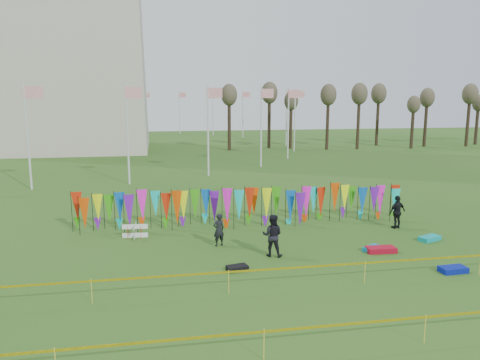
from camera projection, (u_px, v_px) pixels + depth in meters
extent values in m
plane|color=#264D15|center=(275.00, 273.00, 18.77)|extent=(160.00, 160.00, 0.00)
cylinder|color=silver|center=(286.00, 118.00, 67.02)|extent=(0.16, 0.16, 8.00)
plane|color=red|center=(291.00, 94.00, 66.54)|extent=(1.40, 0.00, 1.40)
cylinder|color=silver|center=(268.00, 116.00, 73.87)|extent=(0.16, 0.16, 8.00)
plane|color=red|center=(272.00, 95.00, 73.40)|extent=(1.40, 0.00, 1.40)
cylinder|color=silver|center=(243.00, 114.00, 79.93)|extent=(0.16, 0.16, 8.00)
plane|color=red|center=(246.00, 95.00, 79.45)|extent=(1.40, 0.00, 1.40)
cylinder|color=silver|center=(213.00, 113.00, 84.77)|extent=(0.16, 0.16, 8.00)
plane|color=red|center=(216.00, 95.00, 84.29)|extent=(1.40, 0.00, 1.40)
cylinder|color=silver|center=(180.00, 113.00, 88.07)|extent=(0.16, 0.16, 8.00)
plane|color=red|center=(182.00, 95.00, 87.59)|extent=(1.40, 0.00, 1.40)
cylinder|color=silver|center=(143.00, 112.00, 89.60)|extent=(0.16, 0.16, 8.00)
plane|color=red|center=(146.00, 95.00, 89.12)|extent=(1.40, 0.00, 1.40)
cylinder|color=silver|center=(105.00, 113.00, 89.25)|extent=(0.16, 0.16, 8.00)
plane|color=red|center=(107.00, 95.00, 88.78)|extent=(1.40, 0.00, 1.40)
cylinder|color=silver|center=(64.00, 113.00, 87.07)|extent=(0.16, 0.16, 8.00)
plane|color=red|center=(66.00, 95.00, 86.59)|extent=(1.40, 0.00, 1.40)
cylinder|color=silver|center=(21.00, 114.00, 83.18)|extent=(0.16, 0.16, 8.00)
plane|color=red|center=(23.00, 95.00, 82.70)|extent=(1.40, 0.00, 1.40)
cylinder|color=silver|center=(28.00, 137.00, 35.00)|extent=(0.16, 0.16, 8.00)
plane|color=red|center=(33.00, 92.00, 34.53)|extent=(1.40, 0.00, 1.40)
cylinder|color=silver|center=(128.00, 135.00, 37.19)|extent=(0.16, 0.16, 8.00)
plane|color=red|center=(134.00, 93.00, 36.72)|extent=(1.40, 0.00, 1.40)
cylinder|color=silver|center=(208.00, 131.00, 41.08)|extent=(0.16, 0.16, 8.00)
plane|color=red|center=(214.00, 93.00, 40.61)|extent=(1.40, 0.00, 1.40)
cylinder|color=silver|center=(261.00, 127.00, 46.40)|extent=(0.16, 0.16, 8.00)
plane|color=red|center=(267.00, 93.00, 45.93)|extent=(1.40, 0.00, 1.40)
cylinder|color=silver|center=(288.00, 123.00, 52.80)|extent=(0.16, 0.16, 8.00)
plane|color=red|center=(294.00, 94.00, 52.32)|extent=(1.40, 0.00, 1.40)
cylinder|color=silver|center=(295.00, 120.00, 59.83)|extent=(0.16, 0.16, 8.00)
plane|color=red|center=(300.00, 94.00, 59.35)|extent=(1.40, 0.00, 1.40)
cylinder|color=black|center=(70.00, 214.00, 24.03)|extent=(0.03, 0.03, 2.08)
cone|color=red|center=(76.00, 211.00, 24.05)|extent=(0.64, 0.64, 1.60)
cylinder|color=black|center=(82.00, 213.00, 24.13)|extent=(0.03, 0.03, 2.08)
cone|color=#DD4307|center=(87.00, 210.00, 24.15)|extent=(0.64, 0.64, 1.60)
cylinder|color=black|center=(93.00, 213.00, 24.23)|extent=(0.03, 0.03, 2.08)
cone|color=#E8FF0D|center=(98.00, 210.00, 24.25)|extent=(0.64, 0.64, 1.60)
cylinder|color=black|center=(104.00, 213.00, 24.32)|extent=(0.03, 0.03, 2.08)
cone|color=#34A312|center=(110.00, 209.00, 24.35)|extent=(0.64, 0.64, 1.60)
cylinder|color=black|center=(115.00, 212.00, 24.42)|extent=(0.03, 0.03, 2.08)
cone|color=blue|center=(121.00, 209.00, 24.44)|extent=(0.64, 0.64, 1.60)
cylinder|color=black|center=(126.00, 212.00, 24.52)|extent=(0.03, 0.03, 2.08)
cone|color=#6C14B3|center=(132.00, 208.00, 24.54)|extent=(0.64, 0.64, 1.60)
cylinder|color=black|center=(137.00, 211.00, 24.62)|extent=(0.03, 0.03, 2.08)
cone|color=#FF1CD0|center=(143.00, 208.00, 24.64)|extent=(0.64, 0.64, 1.60)
cylinder|color=black|center=(148.00, 211.00, 24.72)|extent=(0.03, 0.03, 2.08)
cone|color=#0DC9C2|center=(153.00, 207.00, 24.74)|extent=(0.64, 0.64, 1.60)
cylinder|color=black|center=(159.00, 210.00, 24.82)|extent=(0.03, 0.03, 2.08)
cone|color=red|center=(164.00, 207.00, 24.84)|extent=(0.64, 0.64, 1.60)
cylinder|color=black|center=(170.00, 210.00, 24.91)|extent=(0.03, 0.03, 2.08)
cone|color=#DD4307|center=(175.00, 207.00, 24.93)|extent=(0.64, 0.64, 1.60)
cylinder|color=black|center=(180.00, 209.00, 25.01)|extent=(0.03, 0.03, 2.08)
cone|color=#E8FF0D|center=(185.00, 206.00, 25.03)|extent=(0.64, 0.64, 1.60)
cylinder|color=black|center=(191.00, 209.00, 25.11)|extent=(0.03, 0.03, 2.08)
cone|color=#34A312|center=(196.00, 206.00, 25.13)|extent=(0.64, 0.64, 1.60)
cylinder|color=black|center=(201.00, 208.00, 25.21)|extent=(0.03, 0.03, 2.08)
cone|color=blue|center=(206.00, 205.00, 25.23)|extent=(0.64, 0.64, 1.60)
cylinder|color=black|center=(212.00, 208.00, 25.31)|extent=(0.03, 0.03, 2.08)
cone|color=#6C14B3|center=(217.00, 205.00, 25.33)|extent=(0.64, 0.64, 1.60)
cylinder|color=black|center=(222.00, 208.00, 25.41)|extent=(0.03, 0.03, 2.08)
cone|color=#FF1CD0|center=(227.00, 204.00, 25.43)|extent=(0.64, 0.64, 1.60)
cylinder|color=black|center=(232.00, 207.00, 25.50)|extent=(0.03, 0.03, 2.08)
cone|color=#0DC9C2|center=(237.00, 204.00, 25.52)|extent=(0.64, 0.64, 1.60)
cylinder|color=black|center=(242.00, 207.00, 25.60)|extent=(0.03, 0.03, 2.08)
cone|color=red|center=(247.00, 204.00, 25.62)|extent=(0.64, 0.64, 1.60)
cylinder|color=black|center=(252.00, 206.00, 25.70)|extent=(0.03, 0.03, 2.08)
cone|color=#DD4307|center=(257.00, 203.00, 25.72)|extent=(0.64, 0.64, 1.60)
cylinder|color=black|center=(262.00, 206.00, 25.80)|extent=(0.03, 0.03, 2.08)
cone|color=#E8FF0D|center=(267.00, 203.00, 25.82)|extent=(0.64, 0.64, 1.60)
cylinder|color=black|center=(272.00, 206.00, 25.90)|extent=(0.03, 0.03, 2.08)
cone|color=#34A312|center=(277.00, 202.00, 25.92)|extent=(0.64, 0.64, 1.60)
cylinder|color=black|center=(282.00, 205.00, 25.99)|extent=(0.03, 0.03, 2.08)
cone|color=blue|center=(287.00, 202.00, 26.01)|extent=(0.64, 0.64, 1.60)
cylinder|color=black|center=(292.00, 205.00, 26.09)|extent=(0.03, 0.03, 2.08)
cone|color=#6C14B3|center=(296.00, 202.00, 26.11)|extent=(0.64, 0.64, 1.60)
cylinder|color=black|center=(301.00, 204.00, 26.19)|extent=(0.03, 0.03, 2.08)
cone|color=#FF1CD0|center=(306.00, 201.00, 26.21)|extent=(0.64, 0.64, 1.60)
cylinder|color=black|center=(311.00, 204.00, 26.29)|extent=(0.03, 0.03, 2.08)
cone|color=#0DC9C2|center=(316.00, 201.00, 26.31)|extent=(0.64, 0.64, 1.60)
cylinder|color=black|center=(320.00, 203.00, 26.39)|extent=(0.03, 0.03, 2.08)
cone|color=red|center=(325.00, 200.00, 26.41)|extent=(0.64, 0.64, 1.60)
cylinder|color=black|center=(330.00, 203.00, 26.49)|extent=(0.03, 0.03, 2.08)
cone|color=#DD4307|center=(335.00, 200.00, 26.51)|extent=(0.64, 0.64, 1.60)
cylinder|color=black|center=(339.00, 203.00, 26.58)|extent=(0.03, 0.03, 2.08)
cone|color=#E8FF0D|center=(344.00, 200.00, 26.60)|extent=(0.64, 0.64, 1.60)
cylinder|color=black|center=(349.00, 202.00, 26.68)|extent=(0.03, 0.03, 2.08)
cone|color=#34A312|center=(353.00, 199.00, 26.70)|extent=(0.64, 0.64, 1.60)
cylinder|color=black|center=(358.00, 202.00, 26.78)|extent=(0.03, 0.03, 2.08)
cone|color=blue|center=(363.00, 199.00, 26.80)|extent=(0.64, 0.64, 1.60)
cylinder|color=black|center=(367.00, 202.00, 26.88)|extent=(0.03, 0.03, 2.08)
cone|color=#6C14B3|center=(372.00, 199.00, 26.90)|extent=(0.64, 0.64, 1.60)
cylinder|color=black|center=(376.00, 201.00, 26.98)|extent=(0.03, 0.03, 2.08)
cone|color=#FF1CD0|center=(381.00, 198.00, 27.00)|extent=(0.64, 0.64, 1.60)
cylinder|color=black|center=(385.00, 201.00, 27.07)|extent=(0.03, 0.03, 2.08)
cone|color=#0DC9C2|center=(390.00, 198.00, 27.10)|extent=(0.64, 0.64, 1.60)
cylinder|color=black|center=(394.00, 200.00, 27.17)|extent=(0.03, 0.03, 2.08)
cone|color=red|center=(399.00, 197.00, 27.19)|extent=(0.64, 0.64, 1.60)
cube|color=#FFE705|center=(286.00, 268.00, 17.04)|extent=(26.00, 0.01, 0.08)
cylinder|color=yellow|center=(87.00, 292.00, 15.89)|extent=(0.02, 0.02, 0.90)
cylinder|color=yellow|center=(232.00, 282.00, 16.76)|extent=(0.02, 0.02, 0.90)
cylinder|color=yellow|center=(363.00, 272.00, 17.63)|extent=(0.02, 0.02, 0.90)
cube|color=#FFE705|center=(330.00, 326.00, 12.77)|extent=(26.00, 0.01, 0.08)
cylinder|color=yellow|center=(259.00, 345.00, 12.49)|extent=(0.02, 0.02, 0.90)
cylinder|color=yellow|center=(430.00, 329.00, 13.36)|extent=(0.02, 0.02, 0.90)
cylinder|color=#332819|center=(236.00, 126.00, 61.89)|extent=(0.44, 0.44, 6.40)
ellipsoid|color=brown|center=(236.00, 100.00, 61.30)|extent=(1.92, 1.92, 2.56)
cylinder|color=#332819|center=(266.00, 125.00, 62.58)|extent=(0.44, 0.44, 6.40)
ellipsoid|color=brown|center=(266.00, 100.00, 61.99)|extent=(1.92, 1.92, 2.56)
cylinder|color=#332819|center=(294.00, 125.00, 63.28)|extent=(0.44, 0.44, 6.40)
ellipsoid|color=brown|center=(295.00, 100.00, 62.69)|extent=(1.92, 1.92, 2.56)
cylinder|color=#332819|center=(322.00, 125.00, 63.98)|extent=(0.44, 0.44, 6.40)
ellipsoid|color=brown|center=(323.00, 100.00, 63.39)|extent=(1.92, 1.92, 2.56)
cylinder|color=#332819|center=(350.00, 124.00, 64.68)|extent=(0.44, 0.44, 6.40)
ellipsoid|color=brown|center=(351.00, 100.00, 64.09)|extent=(1.92, 1.92, 2.56)
cylinder|color=#332819|center=(377.00, 124.00, 65.38)|extent=(0.44, 0.44, 6.40)
ellipsoid|color=brown|center=(378.00, 100.00, 64.79)|extent=(1.92, 1.92, 2.56)
cylinder|color=#332819|center=(403.00, 124.00, 66.08)|extent=(0.44, 0.44, 6.40)
ellipsoid|color=brown|center=(405.00, 100.00, 65.49)|extent=(1.92, 1.92, 2.56)
cylinder|color=#332819|center=(429.00, 124.00, 66.78)|extent=(0.44, 0.44, 6.40)
ellipsoid|color=brown|center=(431.00, 100.00, 66.18)|extent=(1.92, 1.92, 2.56)
cylinder|color=#332819|center=(454.00, 123.00, 67.47)|extent=(0.44, 0.44, 6.40)
ellipsoid|color=brown|center=(456.00, 100.00, 66.88)|extent=(1.92, 1.92, 2.56)
cylinder|color=#332819|center=(479.00, 123.00, 68.17)|extent=(0.44, 0.44, 6.40)
cylinder|color=red|center=(128.00, 233.00, 23.05)|extent=(0.02, 0.02, 0.72)
cylinder|color=red|center=(141.00, 232.00, 23.15)|extent=(0.02, 0.02, 0.72)
cylinder|color=red|center=(129.00, 230.00, 23.65)|extent=(0.02, 0.02, 0.72)
cylinder|color=red|center=(142.00, 229.00, 23.76)|extent=(0.02, 0.02, 0.72)
imported|color=black|center=(219.00, 230.00, 22.08)|extent=(0.69, 0.60, 1.57)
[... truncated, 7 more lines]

